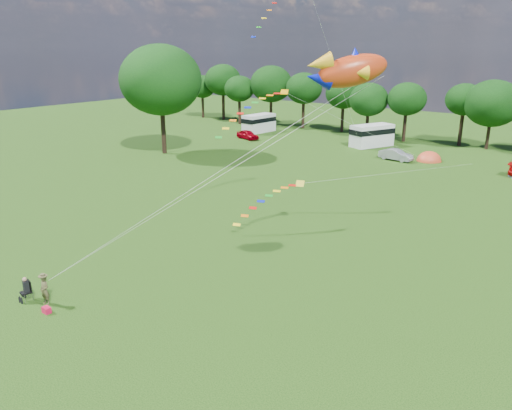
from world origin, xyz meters
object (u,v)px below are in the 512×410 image
Objects in this scene: big_tree at (161,80)px; fish_kite at (346,71)px; campervan_a at (259,123)px; kite_flyer at (45,290)px; tent_orange at (429,161)px; car_b at (396,155)px; camp_chair at (26,286)px; car_a at (248,135)px; campervan_b at (372,135)px.

big_tree reaches higher than fish_kite.
campervan_a reaches higher than kite_flyer.
campervan_a is 28.84m from tent_orange.
big_tree is 29.71m from car_b.
car_b reaches higher than tent_orange.
camp_chair is 19.65m from fish_kite.
campervan_a is at bearing 81.79° from car_b.
big_tree is 3.39× the size of car_a.
car_b is 1.19× the size of tent_orange.
kite_flyer is at bearing -95.04° from tent_orange.
car_a reaches higher than tent_orange.
car_a is 49.59m from camp_chair.
car_b is at bearing -147.48° from tent_orange.
car_a is 1.24× the size of tent_orange.
fish_kite reaches higher than campervan_a.
big_tree reaches higher than tent_orange.
kite_flyer is (24.39, -50.64, -0.68)m from campervan_a.
fish_kite is at bearing -76.98° from tent_orange.
big_tree is at bearing 125.04° from car_b.
fish_kite is (13.22, 6.94, 11.23)m from kite_flyer.
car_b is at bearing 29.18° from big_tree.
fish_kite reaches higher than campervan_b.
big_tree reaches higher than campervan_b.
tent_orange is at bearing 58.45° from fish_kite.
car_b is 2.34× the size of kite_flyer.
tent_orange is (28.49, -4.23, -1.46)m from campervan_a.
car_a is 49.76m from kite_flyer.
campervan_b is (16.68, 5.93, 0.91)m from car_a.
campervan_b is 2.05× the size of tent_orange.
campervan_a is at bearing 171.55° from tent_orange.
campervan_b is at bearing 49.85° from car_b.
car_b is at bearing -99.47° from campervan_a.
car_a is at bearing -176.19° from tent_orange.
tent_orange is at bearing -91.26° from campervan_b.
tent_orange is 0.98× the size of fish_kite.
kite_flyer is at bearing -140.60° from car_a.
fish_kite is at bearing -155.79° from car_b.
campervan_b is at bearing -57.18° from car_a.
campervan_b reaches higher than campervan_a.
camp_chair is (-1.99, -44.68, 0.15)m from car_b.
kite_flyer is at bearing -51.65° from big_tree.
big_tree is at bearing -175.28° from car_a.
car_a is 0.61× the size of campervan_b.
car_b is 44.72m from camp_chair.
big_tree is 4.14× the size of fish_kite.
big_tree reaches higher than car_b.
car_a is 52.80m from fish_kite.
car_a is 2.44× the size of kite_flyer.
big_tree is 21.58m from campervan_a.
campervan_b is (18.82, 20.18, -7.45)m from big_tree.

